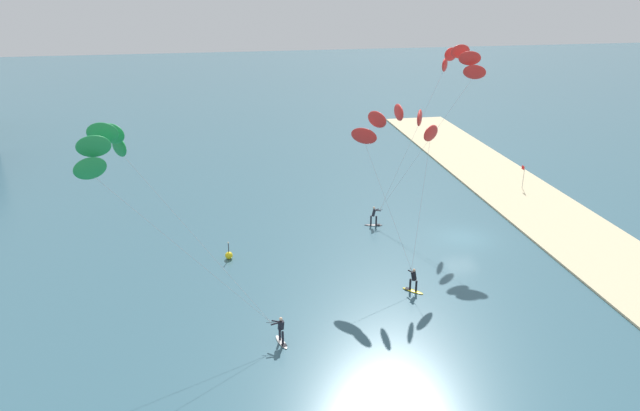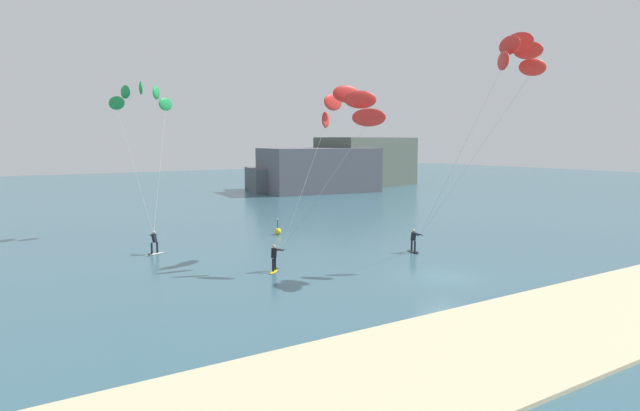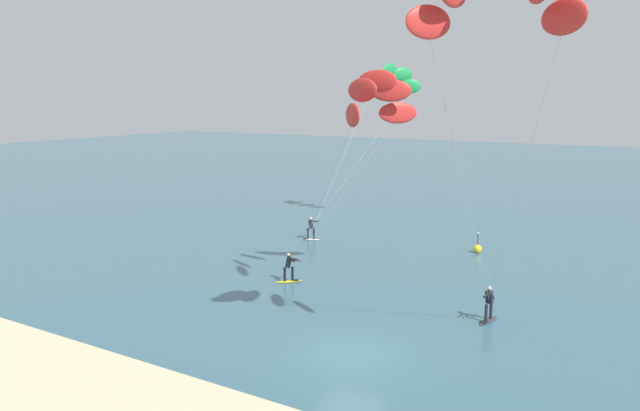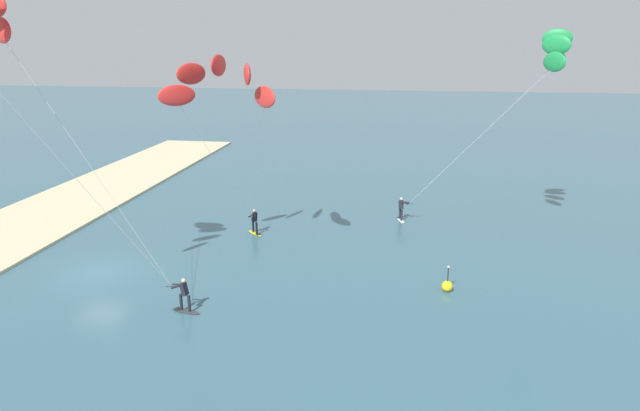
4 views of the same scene
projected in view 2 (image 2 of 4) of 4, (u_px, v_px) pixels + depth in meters
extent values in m
plane|color=#386070|center=(443.00, 277.00, 33.55)|extent=(240.00, 240.00, 0.00)
cube|color=beige|center=(591.00, 315.00, 26.00)|extent=(80.00, 8.14, 0.16)
ellipsoid|color=yellow|center=(274.00, 271.00, 34.87)|extent=(1.31, 1.32, 0.08)
cube|color=black|center=(276.00, 269.00, 35.27)|extent=(0.40, 0.40, 0.02)
cylinder|color=black|center=(273.00, 265.00, 34.61)|extent=(0.14, 0.14, 0.78)
cylinder|color=black|center=(275.00, 263.00, 35.04)|extent=(0.14, 0.14, 0.78)
cube|color=black|center=(274.00, 253.00, 34.75)|extent=(0.44, 0.44, 0.63)
sphere|color=tan|center=(274.00, 246.00, 34.70)|extent=(0.20, 0.20, 0.20)
cylinder|color=black|center=(282.00, 250.00, 35.02)|extent=(0.55, 0.04, 0.03)
cylinder|color=black|center=(277.00, 249.00, 34.96)|extent=(0.59, 0.29, 0.15)
cylinder|color=black|center=(279.00, 250.00, 34.78)|extent=(0.59, 0.32, 0.15)
ellipsoid|color=red|center=(369.00, 117.00, 34.67)|extent=(1.67, 1.72, 1.10)
ellipsoid|color=red|center=(360.00, 99.00, 35.28)|extent=(2.03, 1.13, 1.10)
ellipsoid|color=red|center=(346.00, 94.00, 36.49)|extent=(2.08, 0.37, 1.10)
ellipsoid|color=red|center=(333.00, 102.00, 37.80)|extent=(2.05, 1.05, 1.10)
ellipsoid|color=red|center=(326.00, 120.00, 38.66)|extent=(1.72, 1.67, 1.10)
cylinder|color=#B2B2B7|center=(325.00, 186.00, 34.87)|extent=(4.74, 2.52, 7.76)
cylinder|color=#B2B2B7|center=(305.00, 184.00, 36.86)|extent=(4.85, 2.30, 7.76)
ellipsoid|color=#333338|center=(413.00, 252.00, 40.89)|extent=(0.68, 1.54, 0.08)
cube|color=black|center=(416.00, 252.00, 40.50)|extent=(0.34, 0.34, 0.02)
cylinder|color=black|center=(412.00, 245.00, 41.05)|extent=(0.14, 0.14, 0.78)
cylinder|color=black|center=(415.00, 246.00, 40.64)|extent=(0.14, 0.14, 0.78)
cube|color=black|center=(413.00, 236.00, 40.76)|extent=(0.36, 0.38, 0.63)
sphere|color=beige|center=(414.00, 230.00, 40.72)|extent=(0.20, 0.20, 0.20)
cylinder|color=black|center=(420.00, 235.00, 40.37)|extent=(0.15, 0.54, 0.03)
cylinder|color=black|center=(418.00, 234.00, 40.64)|extent=(0.41, 0.55, 0.15)
cylinder|color=black|center=(416.00, 234.00, 40.48)|extent=(0.18, 0.61, 0.15)
ellipsoid|color=red|center=(503.00, 61.00, 33.00)|extent=(1.22, 1.67, 1.10)
ellipsoid|color=red|center=(510.00, 45.00, 33.44)|extent=(0.62, 1.80, 1.10)
ellipsoid|color=red|center=(519.00, 41.00, 34.33)|extent=(0.70, 1.80, 1.10)
ellipsoid|color=red|center=(528.00, 50.00, 35.30)|extent=(1.28, 1.64, 1.10)
ellipsoid|color=red|center=(533.00, 67.00, 35.96)|extent=(1.67, 1.22, 1.10)
cylinder|color=#B2B2B7|center=(457.00, 159.00, 36.71)|extent=(0.53, 7.06, 10.95)
cylinder|color=#B2B2B7|center=(473.00, 158.00, 38.18)|extent=(3.49, 6.17, 10.95)
ellipsoid|color=white|center=(155.00, 254.00, 40.14)|extent=(1.54, 0.75, 0.08)
cube|color=black|center=(150.00, 254.00, 39.82)|extent=(0.35, 0.35, 0.02)
cylinder|color=black|center=(157.00, 247.00, 40.25)|extent=(0.14, 0.14, 0.78)
cylinder|color=black|center=(152.00, 248.00, 39.92)|extent=(0.14, 0.14, 0.78)
cube|color=black|center=(154.00, 238.00, 40.01)|extent=(0.39, 0.38, 0.63)
sphere|color=beige|center=(154.00, 232.00, 39.96)|extent=(0.20, 0.20, 0.20)
cylinder|color=black|center=(153.00, 235.00, 40.50)|extent=(0.16, 0.54, 0.03)
cylinder|color=black|center=(152.00, 235.00, 40.21)|extent=(0.18, 0.61, 0.15)
cylinder|color=black|center=(155.00, 235.00, 40.28)|extent=(0.42, 0.54, 0.15)
ellipsoid|color=#1E9347|center=(166.00, 104.00, 47.82)|extent=(1.60, 1.15, 1.10)
ellipsoid|color=#1E9347|center=(156.00, 93.00, 47.47)|extent=(1.25, 1.55, 1.10)
ellipsoid|color=#1E9347|center=(141.00, 88.00, 47.00)|extent=(0.70, 1.71, 1.10)
ellipsoid|color=#1E9347|center=(125.00, 92.00, 46.61)|extent=(0.58, 1.71, 1.10)
ellipsoid|color=#1E9347|center=(117.00, 103.00, 46.47)|extent=(1.15, 1.60, 1.10)
cylinder|color=#B2B2B7|center=(160.00, 166.00, 44.18)|extent=(3.84, 7.67, 9.38)
cylinder|color=#B2B2B7|center=(134.00, 166.00, 43.50)|extent=(0.07, 8.57, 9.38)
sphere|color=yellow|center=(278.00, 231.00, 48.54)|extent=(0.56, 0.56, 0.56)
cylinder|color=#262628|center=(278.00, 224.00, 48.47)|extent=(0.06, 0.06, 0.70)
sphere|color=#F2F2CC|center=(278.00, 219.00, 48.42)|extent=(0.12, 0.12, 0.12)
cube|color=slate|center=(319.00, 170.00, 88.26)|extent=(18.24, 12.31, 6.74)
cube|color=#565B60|center=(306.00, 179.00, 91.38)|extent=(20.22, 15.04, 3.64)
cube|color=#4C564C|center=(368.00, 162.00, 98.15)|extent=(21.60, 13.02, 8.40)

